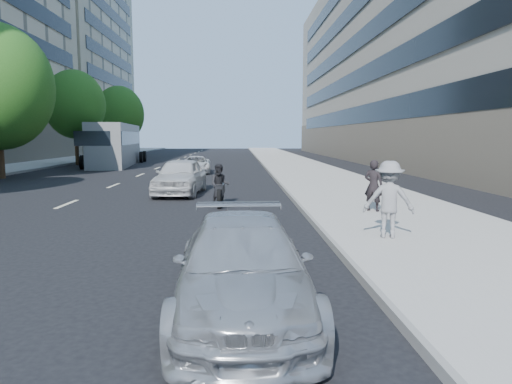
{
  "coord_description": "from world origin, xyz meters",
  "views": [
    {
      "loc": [
        -0.55,
        -7.92,
        2.35
      ],
      "look_at": [
        -0.18,
        1.39,
        1.21
      ],
      "focal_mm": 32.0,
      "sensor_mm": 36.0,
      "label": 1
    }
  ],
  "objects_px": {
    "jogger": "(389,199)",
    "bus": "(116,145)",
    "white_sedan_far": "(196,165)",
    "pedestrian_woman": "(373,185)",
    "white_sedan_near": "(180,176)",
    "motorcycle": "(220,187)",
    "parked_sedan": "(242,266)"
  },
  "relations": [
    {
      "from": "jogger",
      "to": "bus",
      "type": "height_order",
      "value": "bus"
    },
    {
      "from": "jogger",
      "to": "bus",
      "type": "relative_size",
      "value": 0.14
    },
    {
      "from": "white_sedan_far",
      "to": "bus",
      "type": "bearing_deg",
      "value": 127.95
    },
    {
      "from": "pedestrian_woman",
      "to": "bus",
      "type": "relative_size",
      "value": 0.12
    },
    {
      "from": "pedestrian_woman",
      "to": "white_sedan_near",
      "type": "height_order",
      "value": "pedestrian_woman"
    },
    {
      "from": "jogger",
      "to": "motorcycle",
      "type": "height_order",
      "value": "jogger"
    },
    {
      "from": "pedestrian_woman",
      "to": "white_sedan_far",
      "type": "distance_m",
      "value": 17.35
    },
    {
      "from": "white_sedan_near",
      "to": "jogger",
      "type": "bearing_deg",
      "value": -53.45
    },
    {
      "from": "motorcycle",
      "to": "pedestrian_woman",
      "type": "bearing_deg",
      "value": -22.72
    },
    {
      "from": "white_sedan_far",
      "to": "motorcycle",
      "type": "height_order",
      "value": "motorcycle"
    },
    {
      "from": "white_sedan_far",
      "to": "white_sedan_near",
      "type": "bearing_deg",
      "value": -91.28
    },
    {
      "from": "pedestrian_woman",
      "to": "parked_sedan",
      "type": "bearing_deg",
      "value": 96.96
    },
    {
      "from": "parked_sedan",
      "to": "motorcycle",
      "type": "height_order",
      "value": "motorcycle"
    },
    {
      "from": "white_sedan_near",
      "to": "white_sedan_far",
      "type": "xyz_separation_m",
      "value": [
        -0.31,
        10.58,
        -0.19
      ]
    },
    {
      "from": "jogger",
      "to": "white_sedan_near",
      "type": "distance_m",
      "value": 10.58
    },
    {
      "from": "motorcycle",
      "to": "bus",
      "type": "relative_size",
      "value": 0.17
    },
    {
      "from": "white_sedan_near",
      "to": "white_sedan_far",
      "type": "relative_size",
      "value": 1.1
    },
    {
      "from": "jogger",
      "to": "pedestrian_woman",
      "type": "distance_m",
      "value": 3.6
    },
    {
      "from": "white_sedan_near",
      "to": "white_sedan_far",
      "type": "distance_m",
      "value": 10.59
    },
    {
      "from": "white_sedan_near",
      "to": "bus",
      "type": "relative_size",
      "value": 0.35
    },
    {
      "from": "parked_sedan",
      "to": "motorcycle",
      "type": "xyz_separation_m",
      "value": [
        -0.66,
        9.46,
        0.01
      ]
    },
    {
      "from": "pedestrian_woman",
      "to": "jogger",
      "type": "bearing_deg",
      "value": 113.88
    },
    {
      "from": "white_sedan_far",
      "to": "parked_sedan",
      "type": "bearing_deg",
      "value": -86.31
    },
    {
      "from": "jogger",
      "to": "white_sedan_far",
      "type": "relative_size",
      "value": 0.43
    },
    {
      "from": "parked_sedan",
      "to": "white_sedan_far",
      "type": "distance_m",
      "value": 23.44
    },
    {
      "from": "parked_sedan",
      "to": "bus",
      "type": "relative_size",
      "value": 0.35
    },
    {
      "from": "white_sedan_near",
      "to": "white_sedan_far",
      "type": "bearing_deg",
      "value": 96.13
    },
    {
      "from": "parked_sedan",
      "to": "white_sedan_near",
      "type": "bearing_deg",
      "value": 99.46
    },
    {
      "from": "bus",
      "to": "pedestrian_woman",
      "type": "bearing_deg",
      "value": -66.38
    },
    {
      "from": "pedestrian_woman",
      "to": "bus",
      "type": "bearing_deg",
      "value": -24.92
    },
    {
      "from": "jogger",
      "to": "bus",
      "type": "distance_m",
      "value": 30.79
    },
    {
      "from": "pedestrian_woman",
      "to": "white_sedan_far",
      "type": "xyz_separation_m",
      "value": [
        -6.66,
        16.02,
        -0.37
      ]
    }
  ]
}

